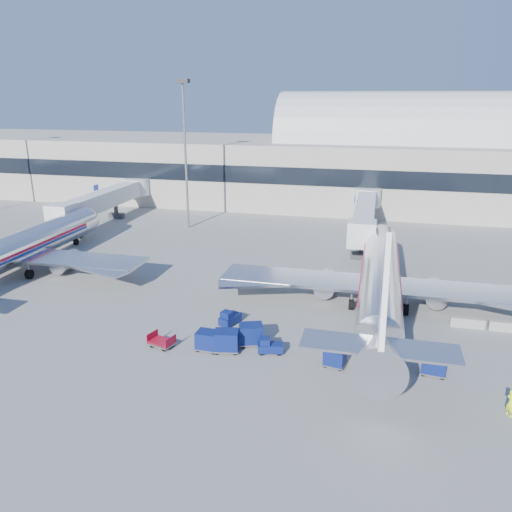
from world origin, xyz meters
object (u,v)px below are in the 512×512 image
(cart_train_b, at_px, (227,341))
(cart_solo_near, at_px, (335,357))
(cart_solo_far, at_px, (434,364))
(tug_left, at_px, (229,318))
(mast_west, at_px, (185,133))
(cart_open_red, at_px, (162,343))
(airliner_main, at_px, (380,281))
(jetbridge_mid, at_px, (108,198))
(barrier_mid, at_px, (506,326))
(tug_right, at_px, (386,337))
(cart_train_a, at_px, (251,334))
(tug_lead, at_px, (269,346))
(cart_train_c, at_px, (208,340))
(airliner_mid, at_px, (13,251))
(jetbridge_near, at_px, (365,212))
(barrier_near, at_px, (467,323))
(ramp_worker, at_px, (511,403))

(cart_train_b, distance_m, cart_solo_near, 8.95)
(cart_solo_far, bearing_deg, tug_left, 172.26)
(mast_west, xyz_separation_m, cart_open_red, (12.32, -38.14, -14.39))
(airliner_main, distance_m, cart_solo_far, 12.68)
(jetbridge_mid, height_order, barrier_mid, jetbridge_mid)
(tug_right, height_order, cart_train_a, cart_train_a)
(mast_west, bearing_deg, tug_lead, -59.99)
(barrier_mid, height_order, cart_train_a, cart_train_a)
(barrier_mid, relative_size, cart_train_a, 1.21)
(cart_train_c, xyz_separation_m, cart_solo_near, (10.53, -0.14, -0.11))
(mast_west, xyz_separation_m, cart_solo_near, (26.80, -37.87, -14.00))
(airliner_mid, height_order, tug_left, airliner_mid)
(mast_west, distance_m, cart_train_c, 43.37)
(jetbridge_near, bearing_deg, jetbridge_mid, 180.00)
(cart_solo_near, bearing_deg, cart_train_a, 177.34)
(mast_west, distance_m, cart_open_red, 42.59)
(cart_train_a, height_order, cart_solo_far, cart_train_a)
(airliner_mid, relative_size, cart_train_b, 15.94)
(airliner_mid, distance_m, cart_train_c, 30.88)
(tug_right, bearing_deg, cart_train_c, -152.58)
(jetbridge_near, height_order, cart_open_red, jetbridge_near)
(cart_solo_far, bearing_deg, cart_solo_near, -168.49)
(barrier_near, bearing_deg, tug_right, -144.19)
(barrier_mid, relative_size, cart_train_c, 1.51)
(tug_right, distance_m, ramp_worker, 11.45)
(barrier_near, distance_m, cart_train_c, 23.80)
(barrier_near, bearing_deg, mast_west, 143.62)
(mast_west, height_order, barrier_near, mast_west)
(cart_train_b, bearing_deg, cart_train_a, 33.66)
(mast_west, bearing_deg, tug_right, -47.24)
(airliner_mid, relative_size, tug_lead, 16.52)
(tug_left, distance_m, cart_solo_near, 11.42)
(cart_solo_far, bearing_deg, jetbridge_near, 106.80)
(jetbridge_near, distance_m, tug_right, 34.34)
(airliner_main, xyz_separation_m, tug_lead, (-8.64, -11.50, -2.31))
(cart_train_c, distance_m, cart_solo_far, 17.95)
(tug_lead, distance_m, cart_train_b, 3.57)
(barrier_mid, distance_m, tug_lead, 21.87)
(cart_open_red, relative_size, ramp_worker, 1.24)
(barrier_near, relative_size, cart_solo_near, 1.57)
(airliner_main, height_order, cart_train_a, airliner_main)
(barrier_mid, distance_m, cart_solo_far, 11.67)
(tug_lead, relative_size, cart_train_a, 0.91)
(airliner_mid, bearing_deg, cart_open_red, -27.47)
(airliner_mid, relative_size, cart_solo_far, 18.63)
(barrier_near, bearing_deg, jetbridge_mid, 151.20)
(tug_lead, bearing_deg, tug_right, 9.01)
(tug_lead, distance_m, cart_train_a, 2.15)
(cart_train_a, bearing_deg, barrier_near, 4.04)
(barrier_near, relative_size, ramp_worker, 1.55)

